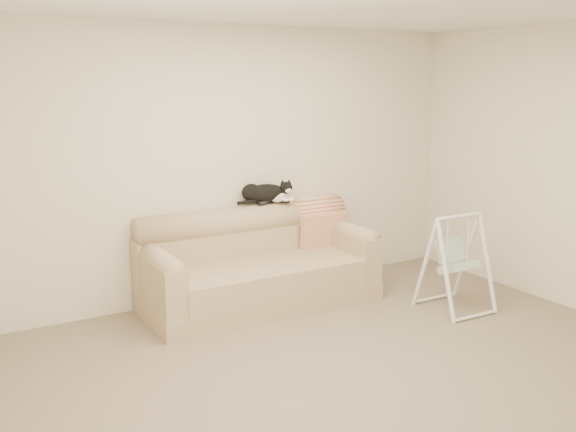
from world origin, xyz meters
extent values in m
plane|color=#776B57|center=(0.00, 0.00, 0.00)|extent=(5.00, 5.00, 0.00)
cube|color=beige|center=(0.00, 2.00, 1.30)|extent=(5.00, 0.04, 2.60)
cube|color=white|center=(0.00, 0.00, 2.59)|extent=(5.00, 4.00, 0.02)
cube|color=tan|center=(0.03, 1.53, 0.09)|extent=(2.20, 0.90, 0.18)
cube|color=tan|center=(0.03, 1.42, 0.30)|extent=(1.80, 0.68, 0.24)
cube|color=tan|center=(0.03, 1.87, 0.43)|extent=(2.20, 0.22, 0.50)
cylinder|color=tan|center=(0.03, 1.87, 0.76)|extent=(2.16, 0.28, 0.28)
cube|color=tan|center=(-0.96, 1.53, 0.39)|extent=(0.20, 0.88, 0.42)
cylinder|color=tan|center=(-0.96, 1.53, 0.60)|extent=(0.18, 0.84, 0.18)
cube|color=tan|center=(1.02, 1.53, 0.39)|extent=(0.20, 0.88, 0.42)
cylinder|color=tan|center=(1.02, 1.53, 0.60)|extent=(0.18, 0.84, 0.18)
cube|color=black|center=(0.25, 1.86, 0.91)|extent=(0.19, 0.10, 0.02)
cube|color=gray|center=(0.25, 1.86, 0.92)|extent=(0.11, 0.07, 0.01)
cube|color=black|center=(0.43, 1.85, 0.91)|extent=(0.18, 0.08, 0.02)
ellipsoid|color=black|center=(0.27, 1.88, 1.00)|extent=(0.44, 0.27, 0.17)
ellipsoid|color=black|center=(0.13, 1.91, 1.01)|extent=(0.22, 0.21, 0.17)
ellipsoid|color=white|center=(0.38, 1.83, 0.97)|extent=(0.18, 0.13, 0.12)
ellipsoid|color=black|center=(0.46, 1.80, 1.05)|extent=(0.15, 0.15, 0.12)
ellipsoid|color=white|center=(0.46, 1.75, 1.03)|extent=(0.08, 0.07, 0.05)
sphere|color=#BF7272|center=(0.45, 1.73, 1.03)|extent=(0.01, 0.01, 0.01)
cone|color=black|center=(0.43, 1.82, 1.11)|extent=(0.05, 0.06, 0.06)
cone|color=black|center=(0.50, 1.81, 1.11)|extent=(0.07, 0.07, 0.06)
sphere|color=#955A14|center=(0.43, 1.76, 1.06)|extent=(0.02, 0.02, 0.02)
sphere|color=#955A14|center=(0.47, 1.75, 1.06)|extent=(0.02, 0.02, 0.02)
ellipsoid|color=white|center=(0.43, 1.77, 0.94)|extent=(0.09, 0.11, 0.04)
ellipsoid|color=white|center=(0.49, 1.76, 0.94)|extent=(0.09, 0.11, 0.04)
cylinder|color=black|center=(0.06, 1.85, 0.94)|extent=(0.23, 0.07, 0.04)
cylinder|color=#C85736|center=(0.85, 1.87, 0.76)|extent=(0.53, 0.33, 0.33)
cube|color=#C85736|center=(0.85, 1.70, 0.56)|extent=(0.53, 0.09, 0.42)
cylinder|color=white|center=(1.28, 0.41, 0.44)|extent=(0.05, 0.31, 0.89)
cylinder|color=white|center=(1.29, 0.68, 0.44)|extent=(0.05, 0.31, 0.89)
cylinder|color=white|center=(1.79, 0.39, 0.44)|extent=(0.05, 0.31, 0.89)
cylinder|color=white|center=(1.80, 0.67, 0.44)|extent=(0.05, 0.31, 0.89)
cylinder|color=white|center=(1.54, 0.54, 0.88)|extent=(0.51, 0.05, 0.04)
cylinder|color=white|center=(1.53, 0.26, 0.02)|extent=(0.51, 0.04, 0.03)
cylinder|color=white|center=(1.54, 0.81, 0.02)|extent=(0.51, 0.04, 0.03)
cube|color=white|center=(1.54, 0.51, 0.41)|extent=(0.30, 0.27, 0.17)
cube|color=white|center=(1.54, 0.63, 0.55)|extent=(0.30, 0.14, 0.24)
cylinder|color=white|center=(1.41, 0.54, 0.67)|extent=(0.02, 0.02, 0.42)
cylinder|color=white|center=(1.67, 0.53, 0.67)|extent=(0.02, 0.02, 0.42)
camera|label=1|loc=(-2.65, -3.58, 2.11)|focal=40.00mm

